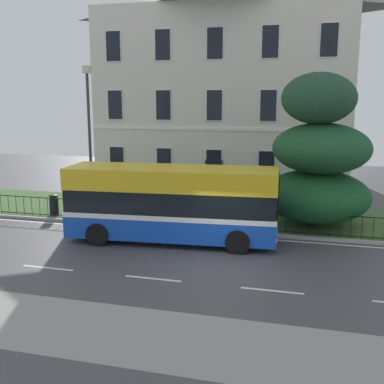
# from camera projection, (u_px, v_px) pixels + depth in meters

# --- Properties ---
(ground_plane) EXTENTS (60.00, 56.00, 0.18)m
(ground_plane) POSITION_uv_depth(u_px,v_px,m) (227.00, 256.00, 18.07)
(ground_plane) COLOR #424247
(georgian_townhouse) EXTENTS (16.15, 10.60, 13.92)m
(georgian_townhouse) POSITION_uv_depth(u_px,v_px,m) (230.00, 81.00, 32.12)
(georgian_townhouse) COLOR silver
(georgian_townhouse) RESTS_ON ground_plane
(iron_verge_railing) EXTENTS (19.56, 0.04, 0.97)m
(iron_verge_railing) POSITION_uv_depth(u_px,v_px,m) (182.00, 215.00, 21.69)
(iron_verge_railing) COLOR black
(iron_verge_railing) RESTS_ON ground_plane
(evergreen_tree) EXTENTS (5.01, 5.01, 7.02)m
(evergreen_tree) POSITION_uv_depth(u_px,v_px,m) (318.00, 161.00, 21.39)
(evergreen_tree) COLOR #423328
(evergreen_tree) RESTS_ON ground_plane
(single_decker_bus) EXTENTS (8.96, 3.10, 3.17)m
(single_decker_bus) POSITION_uv_depth(u_px,v_px,m) (172.00, 203.00, 19.56)
(single_decker_bus) COLOR blue
(single_decker_bus) RESTS_ON ground_plane
(street_lamp_post) EXTENTS (0.36, 0.24, 7.40)m
(street_lamp_post) POSITION_uv_depth(u_px,v_px,m) (89.00, 133.00, 22.97)
(street_lamp_post) COLOR #333338
(street_lamp_post) RESTS_ON ground_plane
(litter_bin) EXTENTS (0.46, 0.46, 1.05)m
(litter_bin) POSITION_uv_depth(u_px,v_px,m) (54.00, 205.00, 23.78)
(litter_bin) COLOR black
(litter_bin) RESTS_ON ground_plane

